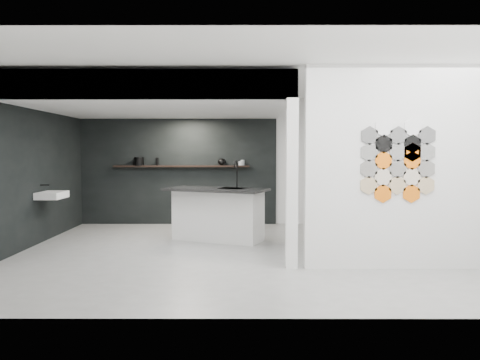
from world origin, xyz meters
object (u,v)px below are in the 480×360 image
partition_panel (394,168)px  stockpot (139,161)px  glass_vase (243,163)px  kitchen_island (218,214)px  wall_basin (52,195)px  kettle (222,162)px  bottle_dark (157,162)px  utensil_cup (134,163)px  glass_bowl (241,163)px

partition_panel → stockpot: (-4.36, 3.87, 0.01)m
glass_vase → kitchen_island: bearing=-103.9°
wall_basin → glass_vase: glass_vase is taller
kettle → bottle_dark: bearing=165.1°
partition_panel → stockpot: partition_panel is taller
kitchen_island → bottle_dark: bearing=150.4°
kitchen_island → utensil_cup: (-1.93, 1.84, 0.87)m
utensil_cup → partition_panel: bearing=-40.9°
kettle → glass_vase: size_ratio=1.51×
wall_basin → bottle_dark: 2.61m
stockpot → kettle: 1.83m
partition_panel → wall_basin: bearing=161.8°
kitchen_island → bottle_dark: size_ratio=11.84×
glass_bowl → bottle_dark: bearing=180.0°
wall_basin → glass_vase: bearing=31.3°
wall_basin → utensil_cup: size_ratio=6.73×
wall_basin → glass_bowl: (3.36, 2.07, 0.51)m
stockpot → glass_vase: 2.29m
glass_vase → utensil_cup: 2.39m
partition_panel → wall_basin: 5.78m
kettle → utensil_cup: (-1.93, 0.00, -0.03)m
stockpot → glass_bowl: size_ratio=1.75×
partition_panel → glass_bowl: bearing=118.5°
partition_panel → glass_bowl: (-2.10, 3.87, -0.04)m
kitchen_island → utensil_cup: kitchen_island is taller
stockpot → kettle: bearing=0.0°
stockpot → utensil_cup: (-0.10, 0.00, -0.04)m
partition_panel → wall_basin: size_ratio=4.67×
bottle_dark → utensil_cup: bearing=180.0°
kettle → glass_bowl: kettle is taller
wall_basin → utensil_cup: bearing=64.2°
kitchen_island → utensil_cup: size_ratio=22.25×
partition_panel → bottle_dark: 5.54m
kitchen_island → kettle: (0.00, 1.84, 0.90)m
wall_basin → kitchen_island: kitchen_island is taller
kitchen_island → glass_vase: (0.46, 1.84, 0.89)m
kitchen_island → utensil_cup: bearing=159.0°
kettle → glass_bowl: size_ratio=1.46×
partition_panel → glass_vase: partition_panel is taller
kettle → glass_vase: bearing=-14.9°
partition_panel → utensil_cup: bearing=139.1°
wall_basin → utensil_cup: (1.00, 2.07, 0.51)m
kitchen_island → glass_bowl: bearing=99.5°
glass_bowl → glass_vase: size_ratio=1.03×
utensil_cup → glass_bowl: bearing=0.0°
partition_panel → kitchen_island: (-2.53, 2.02, -0.91)m
stockpot → bottle_dark: (0.40, 0.00, -0.01)m
glass_vase → kettle: bearing=180.0°
wall_basin → bottle_dark: (1.50, 2.07, 0.55)m
partition_panel → kitchen_island: bearing=141.4°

